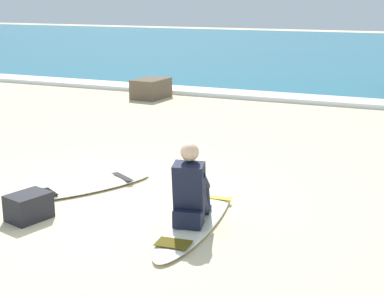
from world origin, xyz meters
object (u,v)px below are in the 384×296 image
(shoreline_rock, at_px, (151,88))
(beach_bag, at_px, (29,207))
(surfer_seated, at_px, (191,192))
(surfboard_main, at_px, (196,219))
(surfboard_spare_near, at_px, (88,186))

(shoreline_rock, distance_m, beach_bag, 8.43)
(shoreline_rock, height_order, beach_bag, shoreline_rock)
(surfer_seated, distance_m, beach_bag, 1.96)
(surfer_seated, bearing_deg, surfboard_main, 90.33)
(surfer_seated, height_order, surfboard_spare_near, surfer_seated)
(surfer_seated, bearing_deg, surfboard_spare_near, 159.72)
(surfer_seated, height_order, beach_bag, surfer_seated)
(surfer_seated, xyz_separation_m, shoreline_rock, (-4.41, 7.51, -0.19))
(surfboard_spare_near, distance_m, beach_bag, 1.22)
(surfboard_main, distance_m, surfer_seated, 0.44)
(surfer_seated, distance_m, surfboard_spare_near, 2.01)
(surfboard_main, height_order, surfboard_spare_near, same)
(surfer_seated, bearing_deg, beach_bag, -164.01)
(surfboard_main, bearing_deg, surfboard_spare_near, 164.54)
(surfboard_main, relative_size, shoreline_rock, 2.50)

